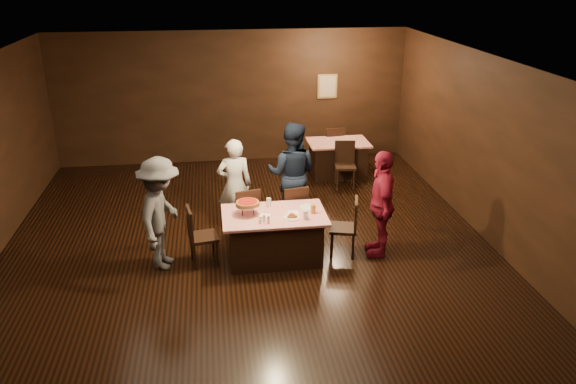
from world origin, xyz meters
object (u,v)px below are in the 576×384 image
object	(u,v)px
main_table	(274,236)
glass_front_right	(306,215)
chair_back_near	(345,165)
chair_far_left	(245,213)
diner_white_jacket	(235,185)
back_table	(338,159)
chair_back_far	(332,146)
glass_back	(269,202)
chair_far_right	(293,210)
chair_end_left	(203,236)
pizza_stand	(248,203)
diner_navy_hoodie	(292,174)
chair_end_right	(343,227)
plate_empty	(308,208)
diner_grey_knit	(161,214)
diner_red_shirt	(381,203)
glass_amber	(313,209)

from	to	relation	value
main_table	glass_front_right	bearing A→B (deg)	-29.05
chair_back_near	chair_far_left	bearing A→B (deg)	-129.42
diner_white_jacket	back_table	bearing A→B (deg)	-138.69
chair_back_far	glass_back	bearing A→B (deg)	57.04
chair_far_right	chair_end_left	xyz separation A→B (m)	(-1.50, -0.75, 0.00)
main_table	diner_white_jacket	bearing A→B (deg)	114.73
back_table	chair_back_near	size ratio (longest dim) A/B	1.37
chair_back_far	pizza_stand	size ratio (longest dim) A/B	2.50
pizza_stand	diner_navy_hoodie	bearing A→B (deg)	55.04
chair_end_right	chair_back_near	size ratio (longest dim) A/B	1.00
pizza_stand	plate_empty	xyz separation A→B (m)	(0.95, 0.10, -0.17)
plate_empty	glass_front_right	bearing A→B (deg)	-104.04
chair_far_right	diner_white_jacket	xyz separation A→B (m)	(-0.94, 0.43, 0.34)
diner_navy_hoodie	diner_grey_knit	bearing A→B (deg)	48.99
back_table	chair_end_right	size ratio (longest dim) A/B	1.37
chair_far_right	pizza_stand	xyz separation A→B (m)	(-0.80, -0.70, 0.48)
chair_far_left	diner_white_jacket	world-z (taller)	diner_white_jacket
diner_red_shirt	pizza_stand	bearing A→B (deg)	-82.92
glass_front_right	chair_back_near	bearing A→B (deg)	66.22
diner_white_jacket	glass_front_right	world-z (taller)	diner_white_jacket
chair_end_right	chair_far_right	bearing A→B (deg)	-122.24
chair_back_far	chair_end_right	bearing A→B (deg)	73.16
diner_grey_knit	diner_red_shirt	distance (m)	3.39
chair_end_right	diner_white_jacket	xyz separation A→B (m)	(-1.64, 1.18, 0.34)
chair_end_left	glass_front_right	distance (m)	1.61
chair_far_left	diner_red_shirt	distance (m)	2.27
diner_grey_knit	diner_red_shirt	world-z (taller)	diner_grey_knit
chair_far_left	main_table	bearing A→B (deg)	104.44
chair_back_far	glass_front_right	bearing A→B (deg)	65.68
pizza_stand	glass_back	distance (m)	0.44
main_table	plate_empty	bearing A→B (deg)	15.26
glass_front_right	diner_red_shirt	bearing A→B (deg)	9.44
chair_end_left	glass_back	bearing A→B (deg)	-83.51
chair_back_near	pizza_stand	world-z (taller)	pizza_stand
diner_grey_knit	pizza_stand	bearing A→B (deg)	-74.24
chair_end_left	pizza_stand	xyz separation A→B (m)	(0.70, 0.05, 0.48)
chair_far_right	glass_amber	world-z (taller)	chair_far_right
chair_back_near	diner_grey_knit	bearing A→B (deg)	-133.96
chair_far_left	plate_empty	world-z (taller)	chair_far_left
diner_navy_hoodie	pizza_stand	distance (m)	1.52
pizza_stand	glass_amber	world-z (taller)	pizza_stand
pizza_stand	glass_amber	distance (m)	1.01
diner_navy_hoodie	glass_back	distance (m)	1.12
diner_red_shirt	plate_empty	bearing A→B (deg)	-90.03
diner_white_jacket	glass_front_right	xyz separation A→B (m)	(0.99, -1.43, 0.02)
chair_far_left	glass_back	distance (m)	0.68
chair_back_far	diner_navy_hoodie	world-z (taller)	diner_navy_hoodie
chair_end_right	chair_far_left	bearing A→B (deg)	-101.83
main_table	diner_grey_knit	size ratio (longest dim) A/B	0.91
chair_back_far	diner_navy_hoodie	bearing A→B (deg)	57.65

